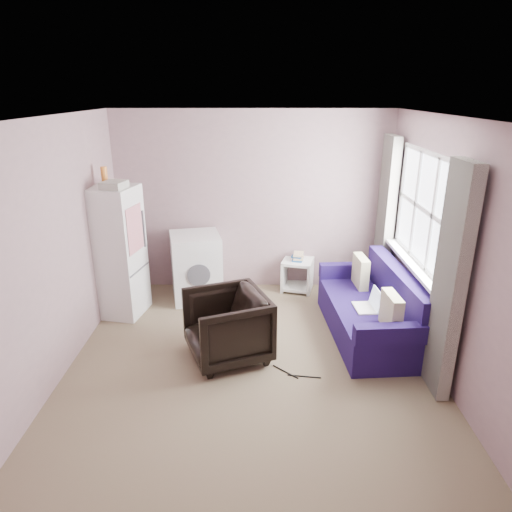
{
  "coord_description": "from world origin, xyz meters",
  "views": [
    {
      "loc": [
        0.06,
        -4.12,
        2.72
      ],
      "look_at": [
        0.05,
        0.6,
        1.0
      ],
      "focal_mm": 32.0,
      "sensor_mm": 36.0,
      "label": 1
    }
  ],
  "objects_px": {
    "armchair": "(227,323)",
    "side_table": "(298,272)",
    "washing_machine": "(196,265)",
    "fridge": "(117,251)",
    "sofa": "(373,312)"
  },
  "relations": [
    {
      "from": "washing_machine",
      "to": "armchair",
      "type": "bearing_deg",
      "value": -84.28
    },
    {
      "from": "washing_machine",
      "to": "sofa",
      "type": "distance_m",
      "value": 2.41
    },
    {
      "from": "side_table",
      "to": "fridge",
      "type": "bearing_deg",
      "value": -162.99
    },
    {
      "from": "armchair",
      "to": "sofa",
      "type": "distance_m",
      "value": 1.74
    },
    {
      "from": "fridge",
      "to": "side_table",
      "type": "relative_size",
      "value": 3.33
    },
    {
      "from": "fridge",
      "to": "washing_machine",
      "type": "relative_size",
      "value": 2.06
    },
    {
      "from": "armchair",
      "to": "side_table",
      "type": "xyz_separation_m",
      "value": [
        0.9,
        1.77,
        -0.14
      ]
    },
    {
      "from": "washing_machine",
      "to": "side_table",
      "type": "bearing_deg",
      "value": -2.41
    },
    {
      "from": "armchair",
      "to": "washing_machine",
      "type": "bearing_deg",
      "value": 177.22
    },
    {
      "from": "side_table",
      "to": "washing_machine",
      "type": "bearing_deg",
      "value": -169.37
    },
    {
      "from": "armchair",
      "to": "fridge",
      "type": "relative_size",
      "value": 0.43
    },
    {
      "from": "fridge",
      "to": "washing_machine",
      "type": "xyz_separation_m",
      "value": [
        0.92,
        0.45,
        -0.36
      ]
    },
    {
      "from": "fridge",
      "to": "washing_machine",
      "type": "distance_m",
      "value": 1.08
    },
    {
      "from": "armchair",
      "to": "washing_machine",
      "type": "xyz_separation_m",
      "value": [
        -0.51,
        1.51,
        0.07
      ]
    },
    {
      "from": "side_table",
      "to": "armchair",
      "type": "bearing_deg",
      "value": -116.88
    }
  ]
}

